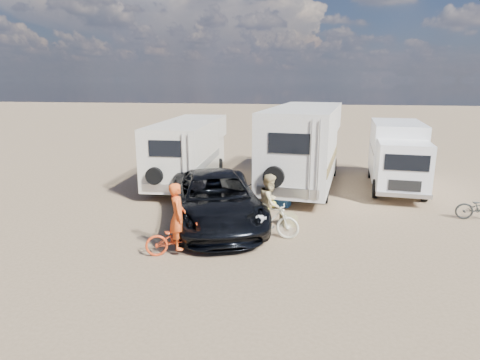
% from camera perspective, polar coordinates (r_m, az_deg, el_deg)
% --- Properties ---
extents(ground, '(140.00, 140.00, 0.00)m').
position_cam_1_polar(ground, '(11.61, 8.53, -9.44)').
color(ground, '#907456').
rests_on(ground, ground).
extents(rv_main, '(3.64, 8.08, 3.48)m').
position_cam_1_polar(rv_main, '(17.83, 9.03, 4.61)').
color(rv_main, white).
rests_on(rv_main, ground).
extents(rv_left, '(2.39, 6.94, 2.81)m').
position_cam_1_polar(rv_left, '(18.43, -7.21, 3.92)').
color(rv_left, beige).
rests_on(rv_left, ground).
extents(box_truck, '(2.65, 5.97, 2.80)m').
position_cam_1_polar(box_truck, '(18.51, 21.39, 3.08)').
color(box_truck, white).
rests_on(box_truck, ground).
extents(dark_suv, '(4.47, 6.49, 1.65)m').
position_cam_1_polar(dark_suv, '(13.14, -3.51, -2.69)').
color(dark_suv, black).
rests_on(dark_suv, ground).
extents(bike_man, '(1.87, 1.23, 0.93)m').
position_cam_1_polar(bike_man, '(11.04, -8.72, -8.10)').
color(bike_man, '#C13813').
rests_on(bike_man, ground).
extents(bike_woman, '(1.86, 0.85, 1.08)m').
position_cam_1_polar(bike_woman, '(12.08, 4.23, -5.63)').
color(bike_woman, beige).
rests_on(bike_woman, ground).
extents(rider_man, '(0.65, 0.77, 1.81)m').
position_cam_1_polar(rider_man, '(10.89, -8.80, -5.96)').
color(rider_man, '#E8531C').
rests_on(rider_man, ground).
extents(rider_woman, '(0.82, 0.97, 1.75)m').
position_cam_1_polar(rider_woman, '(11.97, 4.26, -4.10)').
color(rider_woman, tan).
rests_on(rider_woman, ground).
extents(cooler, '(0.67, 0.57, 0.46)m').
position_cam_1_polar(cooler, '(15.15, 5.99, -2.81)').
color(cooler, '#275998').
rests_on(cooler, ground).
extents(crate, '(0.61, 0.61, 0.37)m').
position_cam_1_polar(crate, '(13.20, 6.89, -5.61)').
color(crate, olive).
rests_on(crate, ground).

